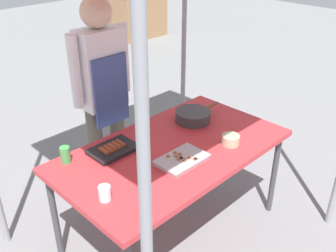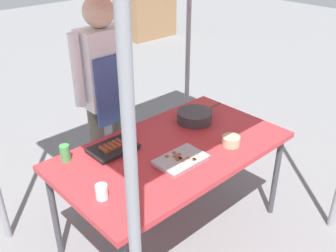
{
  "view_description": "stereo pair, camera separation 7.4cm",
  "coord_description": "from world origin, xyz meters",
  "px_view_note": "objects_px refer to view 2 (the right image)",
  "views": [
    {
      "loc": [
        -1.6,
        -1.56,
        2.12
      ],
      "look_at": [
        0.0,
        0.05,
        0.9
      ],
      "focal_mm": 41.06,
      "sensor_mm": 36.0,
      "label": 1
    },
    {
      "loc": [
        -1.54,
        -1.61,
        2.12
      ],
      "look_at": [
        0.0,
        0.05,
        0.9
      ],
      "focal_mm": 41.06,
      "sensor_mm": 36.0,
      "label": 2
    }
  ],
  "objects_px": {
    "cooking_wok": "(195,116)",
    "tray_grilled_sausages": "(113,148)",
    "stall_table": "(173,154)",
    "drink_cup_by_wok": "(65,153)",
    "tray_meat_skewers": "(181,160)",
    "drink_cup_near_edge": "(102,192)",
    "vendor_woman": "(105,86)",
    "condiment_bowl": "(231,141)"
  },
  "relations": [
    {
      "from": "condiment_bowl",
      "to": "drink_cup_by_wok",
      "type": "relative_size",
      "value": 1.13
    },
    {
      "from": "stall_table",
      "to": "condiment_bowl",
      "type": "bearing_deg",
      "value": -37.49
    },
    {
      "from": "tray_grilled_sausages",
      "to": "drink_cup_by_wok",
      "type": "relative_size",
      "value": 2.86
    },
    {
      "from": "tray_grilled_sausages",
      "to": "stall_table",
      "type": "bearing_deg",
      "value": -37.65
    },
    {
      "from": "drink_cup_by_wok",
      "to": "condiment_bowl",
      "type": "bearing_deg",
      "value": -33.14
    },
    {
      "from": "stall_table",
      "to": "cooking_wok",
      "type": "xyz_separation_m",
      "value": [
        0.39,
        0.17,
        0.1
      ]
    },
    {
      "from": "cooking_wok",
      "to": "drink_cup_near_edge",
      "type": "bearing_deg",
      "value": -164.59
    },
    {
      "from": "cooking_wok",
      "to": "stall_table",
      "type": "bearing_deg",
      "value": -156.41
    },
    {
      "from": "tray_meat_skewers",
      "to": "drink_cup_near_edge",
      "type": "xyz_separation_m",
      "value": [
        -0.58,
        0.04,
        0.03
      ]
    },
    {
      "from": "stall_table",
      "to": "condiment_bowl",
      "type": "relative_size",
      "value": 12.86
    },
    {
      "from": "drink_cup_near_edge",
      "to": "drink_cup_by_wok",
      "type": "xyz_separation_m",
      "value": [
        0.05,
        0.48,
        0.01
      ]
    },
    {
      "from": "drink_cup_near_edge",
      "to": "vendor_woman",
      "type": "xyz_separation_m",
      "value": [
        0.62,
        0.84,
        0.2
      ]
    },
    {
      "from": "vendor_woman",
      "to": "condiment_bowl",
      "type": "bearing_deg",
      "value": 110.17
    },
    {
      "from": "drink_cup_near_edge",
      "to": "vendor_woman",
      "type": "height_order",
      "value": "vendor_woman"
    },
    {
      "from": "stall_table",
      "to": "tray_grilled_sausages",
      "type": "relative_size",
      "value": 5.1
    },
    {
      "from": "stall_table",
      "to": "vendor_woman",
      "type": "distance_m",
      "value": 0.78
    },
    {
      "from": "condiment_bowl",
      "to": "stall_table",
      "type": "bearing_deg",
      "value": 142.51
    },
    {
      "from": "tray_grilled_sausages",
      "to": "condiment_bowl",
      "type": "distance_m",
      "value": 0.81
    },
    {
      "from": "stall_table",
      "to": "drink_cup_by_wok",
      "type": "xyz_separation_m",
      "value": [
        -0.61,
        0.36,
        0.11
      ]
    },
    {
      "from": "cooking_wok",
      "to": "condiment_bowl",
      "type": "relative_size",
      "value": 3.47
    },
    {
      "from": "condiment_bowl",
      "to": "drink_cup_near_edge",
      "type": "height_order",
      "value": "drink_cup_near_edge"
    },
    {
      "from": "tray_grilled_sausages",
      "to": "tray_meat_skewers",
      "type": "bearing_deg",
      "value": -59.78
    },
    {
      "from": "tray_meat_skewers",
      "to": "drink_cup_by_wok",
      "type": "height_order",
      "value": "drink_cup_by_wok"
    },
    {
      "from": "stall_table",
      "to": "drink_cup_by_wok",
      "type": "bearing_deg",
      "value": 149.31
    },
    {
      "from": "tray_meat_skewers",
      "to": "cooking_wok",
      "type": "distance_m",
      "value": 0.58
    },
    {
      "from": "drink_cup_near_edge",
      "to": "drink_cup_by_wok",
      "type": "relative_size",
      "value": 0.8
    },
    {
      "from": "tray_grilled_sausages",
      "to": "vendor_woman",
      "type": "height_order",
      "value": "vendor_woman"
    },
    {
      "from": "stall_table",
      "to": "drink_cup_by_wok",
      "type": "height_order",
      "value": "drink_cup_by_wok"
    },
    {
      "from": "condiment_bowl",
      "to": "vendor_woman",
      "type": "relative_size",
      "value": 0.07
    },
    {
      "from": "tray_meat_skewers",
      "to": "vendor_woman",
      "type": "relative_size",
      "value": 0.2
    },
    {
      "from": "cooking_wok",
      "to": "tray_grilled_sausages",
      "type": "bearing_deg",
      "value": 173.93
    },
    {
      "from": "tray_grilled_sausages",
      "to": "cooking_wok",
      "type": "height_order",
      "value": "cooking_wok"
    },
    {
      "from": "stall_table",
      "to": "tray_meat_skewers",
      "type": "distance_m",
      "value": 0.19
    },
    {
      "from": "condiment_bowl",
      "to": "drink_cup_near_edge",
      "type": "xyz_separation_m",
      "value": [
        -0.98,
        0.13,
        0.01
      ]
    },
    {
      "from": "tray_meat_skewers",
      "to": "tray_grilled_sausages",
      "type": "bearing_deg",
      "value": 120.22
    },
    {
      "from": "drink_cup_near_edge",
      "to": "drink_cup_by_wok",
      "type": "height_order",
      "value": "drink_cup_by_wok"
    },
    {
      "from": "stall_table",
      "to": "cooking_wok",
      "type": "distance_m",
      "value": 0.44
    },
    {
      "from": "drink_cup_by_wok",
      "to": "vendor_woman",
      "type": "relative_size",
      "value": 0.07
    },
    {
      "from": "tray_grilled_sausages",
      "to": "cooking_wok",
      "type": "relative_size",
      "value": 0.73
    },
    {
      "from": "stall_table",
      "to": "condiment_bowl",
      "type": "xyz_separation_m",
      "value": [
        0.32,
        -0.24,
        0.09
      ]
    },
    {
      "from": "cooking_wok",
      "to": "drink_cup_near_edge",
      "type": "distance_m",
      "value": 1.09
    },
    {
      "from": "drink_cup_near_edge",
      "to": "tray_grilled_sausages",
      "type": "bearing_deg",
      "value": 47.39
    }
  ]
}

